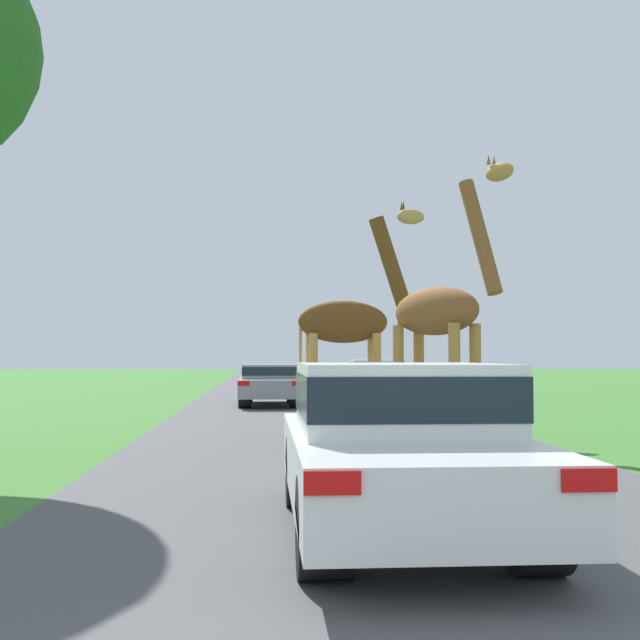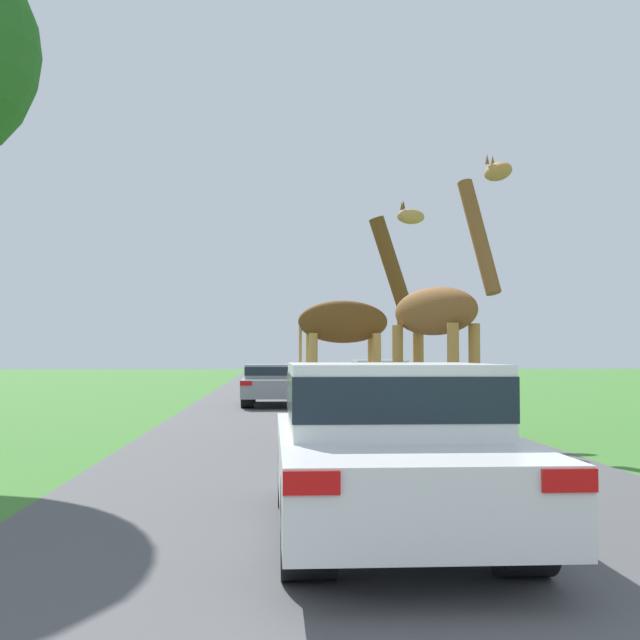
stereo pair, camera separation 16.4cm
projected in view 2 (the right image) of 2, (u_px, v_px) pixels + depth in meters
road at (299, 393)px, 30.91m from camera, size 6.91×120.00×0.00m
giraffe_near_road at (352, 322)px, 15.77m from camera, size 2.57×0.80×4.56m
giraffe_companion at (440, 319)px, 13.94m from camera, size 1.83×2.55×4.76m
car_lead_maroon at (388, 442)px, 6.68m from camera, size 1.81×4.29×1.42m
car_queue_right at (380, 377)px, 28.28m from camera, size 1.98×4.15×1.30m
car_queue_left at (273, 383)px, 23.60m from camera, size 1.77×4.19×1.20m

